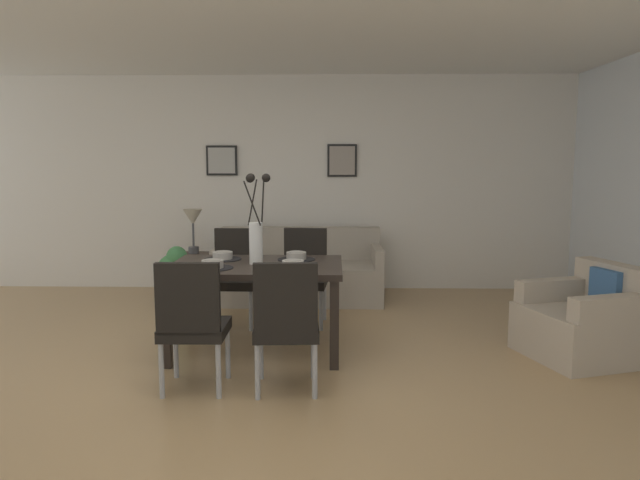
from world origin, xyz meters
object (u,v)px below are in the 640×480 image
(bowl_far_right, at_px, (296,255))
(framed_picture_left, at_px, (222,161))
(dining_chair_near_right, at_px, (235,272))
(bowl_far_left, at_px, (293,264))
(framed_picture_center, at_px, (342,161))
(dining_chair_near_left, at_px, (192,319))
(armchair, at_px, (586,322))
(sofa, at_px, (299,275))
(centerpiece_vase, at_px, (256,229))
(bowl_near_right, at_px, (223,255))
(dining_chair_far_right, at_px, (304,271))
(table_lamp, at_px, (193,221))
(potted_plant, at_px, (174,273))
(bowl_near_left, at_px, (213,263))
(dining_table, at_px, (256,274))
(dining_chair_far_left, at_px, (286,320))

(bowl_far_right, bearing_deg, framed_picture_left, 114.67)
(dining_chair_near_right, distance_m, bowl_far_left, 1.28)
(framed_picture_center, bearing_deg, bowl_far_left, -98.79)
(dining_chair_near_left, bearing_deg, bowl_far_right, 59.88)
(bowl_far_left, height_order, armchair, bowl_far_left)
(armchair, distance_m, framed_picture_left, 4.46)
(sofa, relative_size, armchair, 1.86)
(bowl_far_right, relative_size, framed_picture_center, 0.43)
(centerpiece_vase, xyz_separation_m, framed_picture_left, (-0.73, 2.49, 0.56))
(bowl_near_right, xyz_separation_m, framed_picture_left, (-0.42, 2.28, 0.80))
(armchair, xyz_separation_m, framed_picture_left, (-3.40, 2.57, 1.29))
(dining_chair_far_right, xyz_separation_m, bowl_far_left, (-0.03, -1.12, 0.27))
(dining_chair_far_right, distance_m, centerpiece_vase, 1.09)
(table_lamp, xyz_separation_m, framed_picture_left, (0.24, 0.56, 0.69))
(framed_picture_center, bearing_deg, potted_plant, -151.37)
(bowl_far_right, distance_m, framed_picture_center, 2.45)
(bowl_near_left, distance_m, bowl_near_right, 0.42)
(dining_chair_far_right, bearing_deg, dining_chair_near_left, -110.49)
(sofa, bearing_deg, potted_plant, -163.27)
(dining_chair_far_right, distance_m, bowl_far_right, 0.74)
(dining_chair_near_left, bearing_deg, dining_table, 70.03)
(bowl_far_left, xyz_separation_m, bowl_far_right, (0.00, 0.42, 0.00))
(dining_table, relative_size, dining_chair_near_right, 1.52)
(bowl_far_left, distance_m, framed_picture_left, 3.01)
(table_lamp, bearing_deg, potted_plant, -104.81)
(dining_table, relative_size, framed_picture_left, 3.72)
(dining_chair_far_left, bearing_deg, bowl_near_left, 133.08)
(dining_chair_far_right, relative_size, framed_picture_center, 2.34)
(dining_chair_far_right, bearing_deg, bowl_near_left, -120.67)
(centerpiece_vase, relative_size, bowl_far_left, 4.32)
(framed_picture_left, bearing_deg, bowl_near_left, -81.21)
(bowl_near_left, bearing_deg, table_lamp, 107.06)
(dining_chair_near_left, height_order, armchair, dining_chair_near_left)
(centerpiece_vase, relative_size, framed_picture_center, 1.87)
(bowl_near_right, distance_m, table_lamp, 1.85)
(dining_chair_near_right, height_order, framed_picture_left, framed_picture_left)
(bowl_far_right, bearing_deg, framed_picture_center, 79.61)
(dining_chair_near_right, bearing_deg, bowl_far_left, -59.41)
(framed_picture_left, bearing_deg, dining_chair_near_right, -75.86)
(dining_chair_far_left, height_order, bowl_far_left, dining_chair_far_left)
(bowl_far_left, bearing_deg, table_lamp, 120.97)
(dining_chair_far_left, distance_m, bowl_far_right, 1.13)
(dining_table, xyz_separation_m, bowl_near_left, (-0.32, -0.21, 0.13))
(framed_picture_left, bearing_deg, dining_table, -73.62)
(dining_chair_near_right, relative_size, dining_chair_far_right, 1.00)
(dining_table, bearing_deg, dining_chair_far_right, 69.01)
(table_lamp, relative_size, armchair, 0.51)
(table_lamp, bearing_deg, framed_picture_left, 66.57)
(bowl_near_right, relative_size, framed_picture_center, 0.43)
(dining_chair_near_left, distance_m, table_lamp, 2.92)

